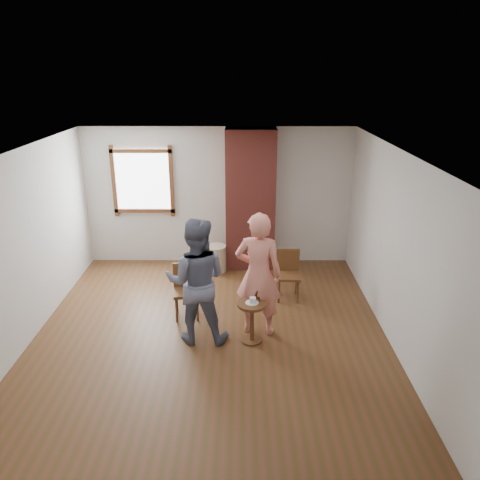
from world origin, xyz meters
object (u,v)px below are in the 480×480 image
object	(u,v)px
stoneware_crock	(216,258)
dining_chair_right	(288,272)
man	(196,281)
dining_chair_left	(186,287)
person_pink	(258,274)
side_table	(252,316)

from	to	relation	value
stoneware_crock	dining_chair_right	size ratio (longest dim) A/B	0.62
stoneware_crock	man	size ratio (longest dim) A/B	0.28
dining_chair_left	stoneware_crock	bearing A→B (deg)	70.88
dining_chair_left	man	size ratio (longest dim) A/B	0.46
man	person_pink	xyz separation A→B (m)	(0.84, 0.20, 0.01)
stoneware_crock	person_pink	bearing A→B (deg)	-71.46
dining_chair_left	person_pink	xyz separation A→B (m)	(1.07, -0.49, 0.44)
stoneware_crock	person_pink	xyz separation A→B (m)	(0.71, -2.13, 0.65)
dining_chair_left	dining_chair_right	world-z (taller)	dining_chair_left
side_table	dining_chair_right	bearing A→B (deg)	65.50
dining_chair_left	person_pink	distance (m)	1.26
side_table	man	xyz separation A→B (m)	(-0.75, 0.08, 0.49)
dining_chair_left	person_pink	size ratio (longest dim) A/B	0.46
side_table	person_pink	size ratio (longest dim) A/B	0.33
stoneware_crock	dining_chair_right	distance (m)	1.63
side_table	man	world-z (taller)	man
side_table	man	size ratio (longest dim) A/B	0.34
man	stoneware_crock	bearing A→B (deg)	-90.27
dining_chair_left	side_table	world-z (taller)	dining_chair_left
stoneware_crock	side_table	xyz separation A→B (m)	(0.62, -2.40, 0.15)
stoneware_crock	side_table	distance (m)	2.48
man	dining_chair_left	bearing A→B (deg)	-68.56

